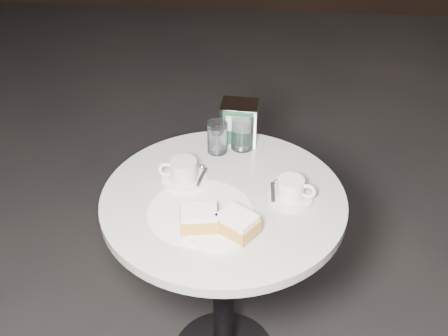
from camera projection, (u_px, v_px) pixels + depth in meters
cafe_table at (223, 247)px, 1.71m from camera, size 0.70×0.70×0.74m
sugar_spill at (200, 212)px, 1.54m from camera, size 0.34×0.34×0.00m
beignet_plate at (219, 222)px, 1.47m from camera, size 0.23×0.23×0.07m
coffee_cup_left at (183, 172)px, 1.64m from camera, size 0.15×0.15×0.07m
coffee_cup_right at (291, 191)px, 1.57m from camera, size 0.16×0.16×0.07m
water_glass_left at (217, 137)px, 1.75m from camera, size 0.06×0.06×0.10m
water_glass_right at (242, 131)px, 1.76m from camera, size 0.10×0.10×0.12m
napkin_dispenser at (239, 122)px, 1.79m from camera, size 0.12×0.10×0.13m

